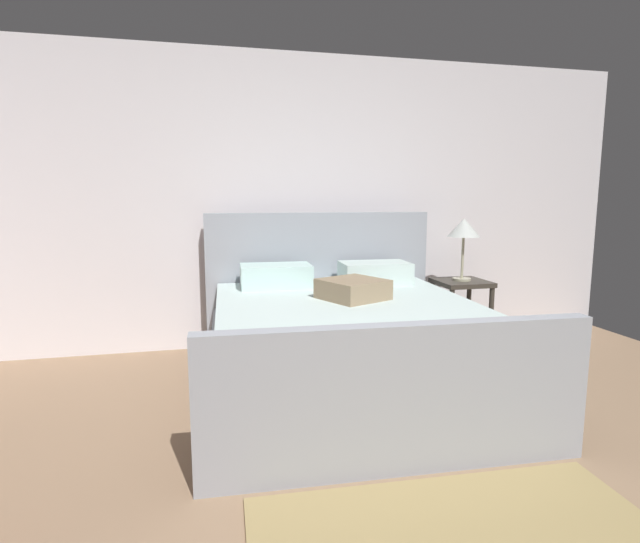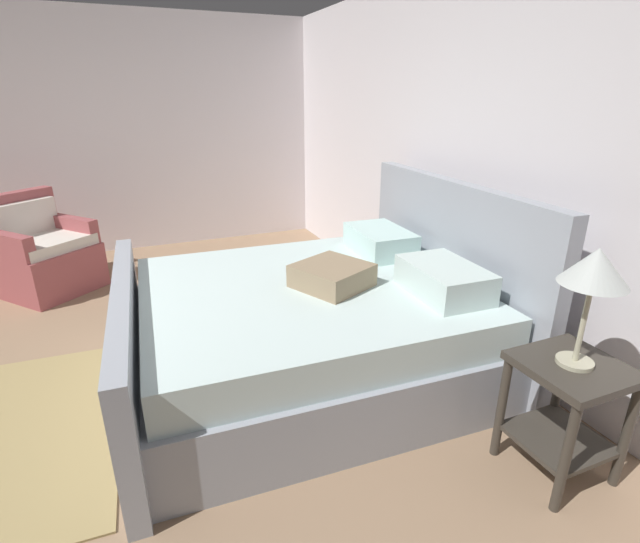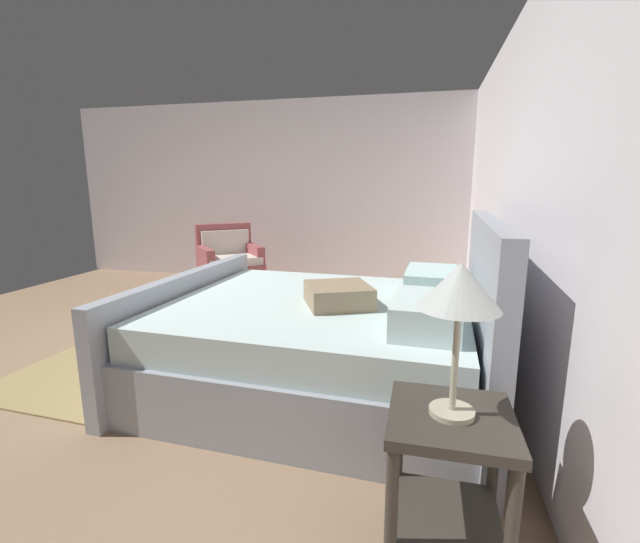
{
  "view_description": "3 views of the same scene",
  "coord_description": "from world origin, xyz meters",
  "views": [
    {
      "loc": [
        -0.83,
        -1.52,
        1.34
      ],
      "look_at": [
        0.02,
        2.06,
        0.79
      ],
      "focal_mm": 28.24,
      "sensor_mm": 36.0,
      "label": 1
    },
    {
      "loc": [
        2.66,
        0.72,
        1.75
      ],
      "look_at": [
        0.04,
        1.82,
        0.66
      ],
      "focal_mm": 26.32,
      "sensor_mm": 36.0,
      "label": 2
    },
    {
      "loc": [
        2.89,
        2.36,
        1.4
      ],
      "look_at": [
        -0.04,
        1.65,
        0.79
      ],
      "focal_mm": 24.03,
      "sensor_mm": 36.0,
      "label": 3
    }
  ],
  "objects": [
    {
      "name": "bed",
      "position": [
        0.13,
        1.74,
        0.35
      ],
      "size": [
        2.05,
        2.31,
        1.2
      ],
      "color": "#9CA2AD",
      "rests_on": "ground"
    },
    {
      "name": "wall_back",
      "position": [
        0.0,
        3.01,
        1.29
      ],
      "size": [
        6.4,
        0.12,
        2.58
      ],
      "primitive_type": "cube",
      "color": "silver",
      "rests_on": "ground"
    },
    {
      "name": "ground_plane",
      "position": [
        0.0,
        0.0,
        -0.01
      ],
      "size": [
        6.28,
        5.9,
        0.02
      ],
      "primitive_type": "cube",
      "color": "#97775A"
    },
    {
      "name": "table_lamp_right",
      "position": [
        1.42,
        2.49,
        1.05
      ],
      "size": [
        0.28,
        0.28,
        0.55
      ],
      "color": "#B7B293",
      "rests_on": "nightstand_right"
    },
    {
      "name": "nightstand_right",
      "position": [
        1.42,
        2.49,
        0.4
      ],
      "size": [
        0.44,
        0.44,
        0.6
      ],
      "color": "#38332B",
      "rests_on": "ground"
    },
    {
      "name": "wall_side_left",
      "position": [
        -3.2,
        0.0,
        1.29
      ],
      "size": [
        0.12,
        6.02,
        2.58
      ],
      "primitive_type": "cube",
      "color": "silver",
      "rests_on": "ground"
    },
    {
      "name": "area_rug",
      "position": [
        0.13,
        -0.03,
        0.01
      ],
      "size": [
        1.72,
        1.18,
        0.01
      ],
      "primitive_type": "cube",
      "rotation": [
        0.0,
        0.0,
        -0.04
      ],
      "color": "tan",
      "rests_on": "ground"
    },
    {
      "name": "armchair",
      "position": [
        -2.11,
        -0.06,
        0.35
      ],
      "size": [
        1.02,
        1.02,
        0.9
      ],
      "color": "#A14E50",
      "rests_on": "ground"
    }
  ]
}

